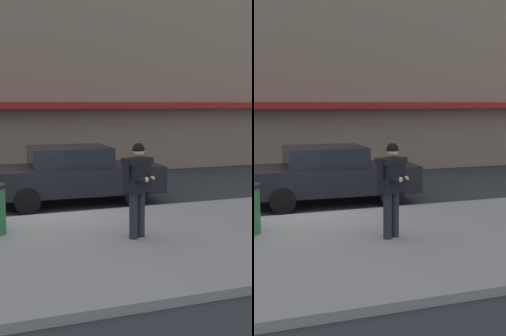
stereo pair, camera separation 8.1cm
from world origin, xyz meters
The scene contains 6 objects.
ground_plane centered at (0.00, 0.00, 0.00)m, with size 80.00×80.00×0.00m, color #2B2D30.
sidewalk centered at (1.00, -2.85, 0.07)m, with size 32.00×5.30×0.14m, color gray.
curb_paint_line centered at (1.00, 0.05, 0.00)m, with size 28.00×0.12×0.01m, color silver.
storefront_facade centered at (1.00, 8.49, 6.27)m, with size 28.00×4.70×12.57m.
parked_sedan_mid centered at (1.15, 1.31, 0.79)m, with size 4.57×2.07×1.54m.
man_texting_on_phone centered at (1.38, -2.74, 1.25)m, with size 0.62×0.65×1.81m.
Camera 1 is at (-1.76, -10.78, 2.67)m, focal length 50.00 mm.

